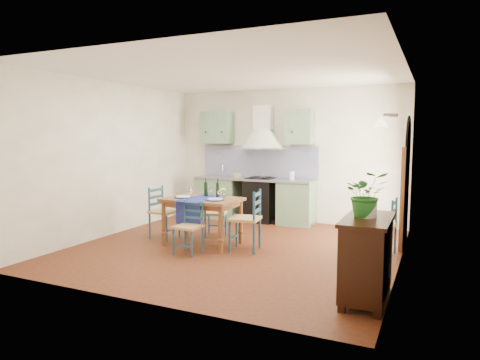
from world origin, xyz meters
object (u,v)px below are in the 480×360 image
at_px(chair_near, 189,227).
at_px(potted_plant, 366,194).
at_px(dining_table, 202,204).
at_px(sideboard, 366,255).

xyz_separation_m(chair_near, potted_plant, (2.75, -0.78, 0.77)).
bearing_deg(potted_plant, chair_near, 164.12).
distance_m(dining_table, sideboard, 3.17).
distance_m(chair_near, potted_plant, 2.96).
bearing_deg(sideboard, chair_near, 163.93).
height_order(chair_near, potted_plant, potted_plant).
relative_size(sideboard, potted_plant, 2.07).
height_order(dining_table, potted_plant, potted_plant).
distance_m(sideboard, potted_plant, 0.68).
relative_size(dining_table, sideboard, 1.21).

